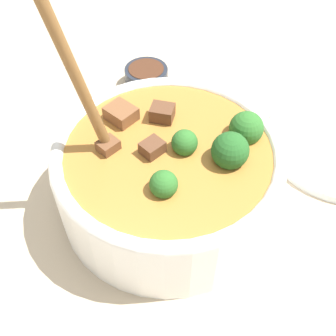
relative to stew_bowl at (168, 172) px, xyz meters
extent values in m
plane|color=#C6B293|center=(0.00, 0.00, -0.06)|extent=(4.00, 4.00, 0.00)
cylinder|color=white|center=(0.00, 0.00, -0.01)|extent=(0.27, 0.27, 0.09)
torus|color=white|center=(0.00, 0.00, 0.03)|extent=(0.27, 0.27, 0.02)
cylinder|color=#B27533|center=(0.00, 0.00, 0.01)|extent=(0.24, 0.24, 0.06)
sphere|color=#235B23|center=(0.06, 0.03, 0.05)|extent=(0.04, 0.04, 0.04)
cylinder|color=#6B9956|center=(0.06, 0.03, 0.02)|extent=(0.01, 0.01, 0.02)
sphere|color=#2D6B28|center=(0.03, -0.05, 0.05)|extent=(0.03, 0.03, 0.03)
cylinder|color=#6B9956|center=(0.03, -0.05, 0.02)|extent=(0.01, 0.01, 0.01)
sphere|color=#2D6B28|center=(0.01, 0.01, 0.05)|extent=(0.03, 0.03, 0.03)
cylinder|color=#6B9956|center=(0.01, 0.01, 0.02)|extent=(0.01, 0.01, 0.01)
sphere|color=#2D6B28|center=(0.06, 0.07, 0.05)|extent=(0.04, 0.04, 0.04)
cylinder|color=#6B9956|center=(0.06, 0.07, 0.02)|extent=(0.01, 0.01, 0.02)
cube|color=brown|center=(-0.01, -0.01, 0.04)|extent=(0.02, 0.03, 0.02)
cube|color=brown|center=(-0.06, -0.04, 0.04)|extent=(0.02, 0.03, 0.02)
cube|color=brown|center=(-0.08, 0.01, 0.04)|extent=(0.04, 0.03, 0.03)
cube|color=brown|center=(-0.04, 0.04, 0.04)|extent=(0.03, 0.03, 0.02)
ellipsoid|color=brown|center=(-0.06, -0.03, 0.03)|extent=(0.04, 0.03, 0.01)
cylinder|color=brown|center=(-0.08, -0.05, 0.14)|extent=(0.06, 0.04, 0.22)
cylinder|color=#232833|center=(-0.17, 0.18, -0.04)|extent=(0.07, 0.07, 0.03)
cylinder|color=#472819|center=(-0.17, 0.18, -0.03)|extent=(0.06, 0.06, 0.01)
camera|label=1|loc=(0.19, -0.27, 0.38)|focal=45.00mm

